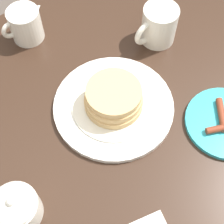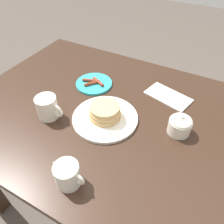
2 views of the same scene
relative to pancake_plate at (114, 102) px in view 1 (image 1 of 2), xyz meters
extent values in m
plane|color=#51473F|center=(-0.05, 0.05, -0.74)|extent=(8.00, 8.00, 0.00)
cube|color=#332116|center=(-0.05, 0.05, -0.04)|extent=(1.12, 0.88, 0.03)
cube|color=#332116|center=(-0.55, -0.33, -0.40)|extent=(0.07, 0.07, 0.69)
cylinder|color=white|center=(0.00, 0.00, -0.02)|extent=(0.26, 0.26, 0.01)
cylinder|color=white|center=(0.00, 0.00, -0.01)|extent=(0.18, 0.18, 0.00)
cylinder|color=tan|center=(0.00, 0.00, 0.00)|extent=(0.12, 0.12, 0.02)
cylinder|color=tan|center=(0.00, 0.00, 0.02)|extent=(0.12, 0.12, 0.02)
cylinder|color=tan|center=(0.00, 0.00, 0.04)|extent=(0.11, 0.11, 0.02)
cylinder|color=brown|center=(-0.14, 0.18, 0.00)|extent=(0.07, 0.05, 0.01)
cylinder|color=brown|center=(-0.16, 0.16, 0.00)|extent=(0.06, 0.07, 0.01)
cylinder|color=silver|center=(-0.20, -0.09, 0.02)|extent=(0.08, 0.08, 0.09)
torus|color=silver|center=(-0.16, -0.09, 0.02)|extent=(0.06, 0.01, 0.06)
cylinder|color=#472819|center=(-0.20, -0.09, 0.06)|extent=(0.07, 0.07, 0.00)
cylinder|color=silver|center=(0.04, -0.29, 0.02)|extent=(0.08, 0.08, 0.08)
cone|color=silver|center=(0.00, -0.29, 0.05)|extent=(0.04, 0.03, 0.04)
torus|color=silver|center=(0.07, -0.29, 0.03)|extent=(0.05, 0.01, 0.05)
cylinder|color=silver|center=(0.27, 0.07, 0.01)|extent=(0.08, 0.08, 0.06)
ellipsoid|color=silver|center=(0.27, 0.07, 0.04)|extent=(0.08, 0.08, 0.03)
sphere|color=silver|center=(0.27, 0.07, 0.05)|extent=(0.01, 0.01, 0.01)
camera|label=1|loc=(0.23, 0.29, 0.61)|focal=55.00mm
camera|label=2|loc=(0.31, -0.52, 0.59)|focal=35.00mm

